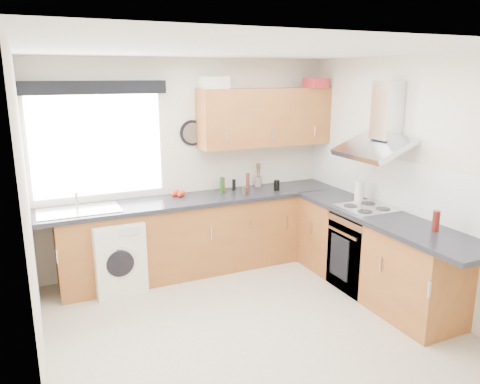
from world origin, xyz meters
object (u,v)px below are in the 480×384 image
oven (364,251)px  extractor_hood (380,128)px  washing_machine (116,255)px  upper_cabinets (265,117)px

oven → extractor_hood: (0.10, -0.00, 1.34)m
extractor_hood → washing_machine: bearing=157.1°
extractor_hood → washing_machine: (-2.60, 1.10, -1.37)m
washing_machine → upper_cabinets: bearing=0.4°
extractor_hood → upper_cabinets: size_ratio=0.46×
oven → washing_machine: (-2.50, 1.10, -0.03)m
oven → extractor_hood: extractor_hood is taller
oven → washing_machine: bearing=156.3°
upper_cabinets → oven: bearing=-67.5°
washing_machine → extractor_hood: bearing=-29.1°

